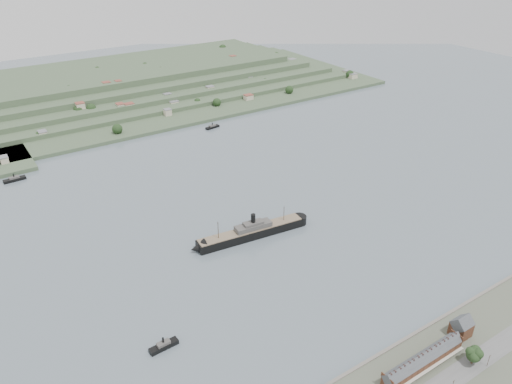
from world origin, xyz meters
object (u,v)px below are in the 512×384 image
terrace_row (423,361)px  fig_tree (475,354)px  gabled_building (461,327)px  tugboat (164,345)px  steamship (248,233)px

terrace_row → fig_tree: size_ratio=4.93×
gabled_building → fig_tree: 21.48m
gabled_building → tugboat: 170.94m
tugboat → gabled_building: bearing=-30.7°
gabled_building → tugboat: size_ratio=0.81×
gabled_building → steamship: (-45.71, 155.89, -3.83)m
gabled_building → terrace_row: bearing=-173.9°
gabled_building → tugboat: bearing=149.3°
gabled_building → steamship: size_ratio=0.14×
terrace_row → steamship: (-8.21, 159.91, -2.48)m
terrace_row → fig_tree: fig_tree is taller
steamship → tugboat: bearing=-145.9°
steamship → fig_tree: steamship is taller
steamship → fig_tree: bearing=-79.1°
fig_tree → steamship: bearing=100.9°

